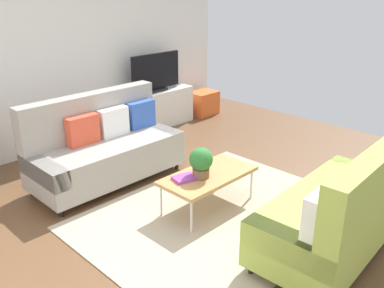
{
  "coord_description": "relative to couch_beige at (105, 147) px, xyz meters",
  "views": [
    {
      "loc": [
        -2.96,
        -2.89,
        2.41
      ],
      "look_at": [
        0.22,
        0.24,
        0.65
      ],
      "focal_mm": 38.88,
      "sensor_mm": 36.0,
      "label": 1
    }
  ],
  "objects": [
    {
      "name": "tv_console",
      "position": [
        1.85,
        1.15,
        -0.13
      ],
      "size": [
        1.4,
        0.44,
        0.64
      ],
      "primitive_type": "cube",
      "color": "silver",
      "rests_on": "ground_plane"
    },
    {
      "name": "bottle_0",
      "position": [
        1.61,
        1.11,
        0.28
      ],
      "size": [
        0.05,
        0.05,
        0.19
      ],
      "primitive_type": "cylinder",
      "color": "orange",
      "rests_on": "tv_console"
    },
    {
      "name": "vase_1",
      "position": [
        1.46,
        1.2,
        0.26
      ],
      "size": [
        0.09,
        0.09,
        0.15
      ],
      "primitive_type": "cylinder",
      "color": "#B24C4C",
      "rests_on": "tv_console"
    },
    {
      "name": "coffee_table",
      "position": [
        0.39,
        -1.42,
        -0.06
      ],
      "size": [
        1.1,
        0.56,
        0.42
      ],
      "color": "#B7844C",
      "rests_on": "ground_plane"
    },
    {
      "name": "ground_plane",
      "position": [
        0.26,
        -1.31,
        -0.45
      ],
      "size": [
        7.68,
        7.68,
        0.0
      ],
      "primitive_type": "plane",
      "color": "brown"
    },
    {
      "name": "area_rug",
      "position": [
        0.34,
        -1.62,
        -0.45
      ],
      "size": [
        2.9,
        2.2,
        0.01
      ],
      "primitive_type": "cube",
      "color": "tan",
      "rests_on": "ground_plane"
    },
    {
      "name": "potted_plant",
      "position": [
        0.27,
        -1.42,
        0.15
      ],
      "size": [
        0.26,
        0.26,
        0.34
      ],
      "color": "brown",
      "rests_on": "coffee_table"
    },
    {
      "name": "tv",
      "position": [
        1.85,
        1.13,
        0.5
      ],
      "size": [
        1.0,
        0.2,
        0.64
      ],
      "color": "black",
      "rests_on": "tv_console"
    },
    {
      "name": "couch_beige",
      "position": [
        0.0,
        0.0,
        0.0
      ],
      "size": [
        1.9,
        0.84,
        1.1
      ],
      "rotation": [
        0.0,
        0.0,
        3.14
      ],
      "color": "gray",
      "rests_on": "ground_plane"
    },
    {
      "name": "vase_0",
      "position": [
        1.27,
        1.2,
        0.26
      ],
      "size": [
        0.13,
        0.13,
        0.15
      ],
      "primitive_type": "cylinder",
      "color": "#33B29E",
      "rests_on": "tv_console"
    },
    {
      "name": "couch_green",
      "position": [
        0.67,
        -2.85,
        -0.01
      ],
      "size": [
        1.94,
        0.93,
        1.1
      ],
      "rotation": [
        0.0,
        0.0,
        0.05
      ],
      "color": "#A3BC4C",
      "rests_on": "ground_plane"
    },
    {
      "name": "table_book_0",
      "position": [
        0.11,
        -1.34,
        -0.02
      ],
      "size": [
        0.28,
        0.23,
        0.03
      ],
      "primitive_type": "cube",
      "rotation": [
        0.0,
        0.0,
        -0.26
      ],
      "color": "purple",
      "rests_on": "coffee_table"
    },
    {
      "name": "wall_far",
      "position": [
        0.26,
        1.49,
        1.0
      ],
      "size": [
        6.4,
        0.12,
        2.9
      ],
      "primitive_type": "cube",
      "color": "white",
      "rests_on": "ground_plane"
    },
    {
      "name": "storage_trunk",
      "position": [
        2.95,
        1.05,
        -0.23
      ],
      "size": [
        0.52,
        0.4,
        0.44
      ],
      "primitive_type": "cube",
      "color": "orange",
      "rests_on": "ground_plane"
    }
  ]
}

